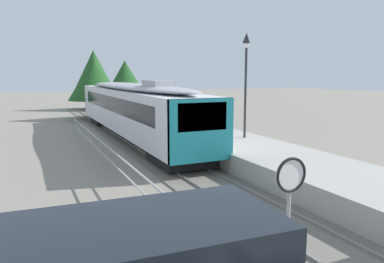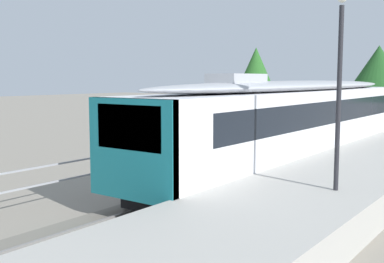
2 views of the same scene
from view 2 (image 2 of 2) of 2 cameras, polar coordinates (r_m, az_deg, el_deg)
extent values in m
plane|color=gray|center=(17.62, -3.90, -5.84)|extent=(160.00, 160.00, 0.00)
cube|color=#6B665B|center=(15.89, 4.46, -7.09)|extent=(3.20, 60.00, 0.06)
cube|color=slate|center=(16.25, 2.29, -6.51)|extent=(0.08, 60.00, 0.08)
cube|color=slate|center=(15.52, 6.73, -7.17)|extent=(0.08, 60.00, 0.08)
cube|color=silver|center=(20.50, 12.79, 1.29)|extent=(2.80, 20.61, 2.55)
cube|color=#19757F|center=(11.92, -7.25, -2.16)|extent=(2.80, 0.24, 2.55)
cube|color=black|center=(11.79, -7.55, 0.49)|extent=(2.13, 0.08, 1.12)
cube|color=black|center=(20.47, 12.82, 2.43)|extent=(2.82, 17.32, 0.92)
ellipsoid|color=#A8AAAF|center=(20.43, 12.90, 5.36)|extent=(2.69, 19.79, 0.44)
cube|color=#A8AAAF|center=(15.84, 5.43, 6.26)|extent=(1.10, 2.20, 0.36)
cube|color=#EAE5C6|center=(12.06, -7.41, -6.88)|extent=(1.00, 0.10, 0.20)
cube|color=black|center=(13.94, -0.59, -7.35)|extent=(2.24, 3.20, 0.55)
cube|color=black|center=(28.06, 19.19, -0.76)|extent=(2.24, 3.20, 0.55)
cube|color=#A8A59E|center=(14.40, 15.61, -7.01)|extent=(3.90, 60.00, 0.90)
cylinder|color=#232328|center=(12.40, 17.19, 3.67)|extent=(0.12, 0.12, 4.60)
cylinder|color=#9EA0A5|center=(16.96, -6.88, -4.20)|extent=(0.06, 0.06, 1.25)
cylinder|color=#9EA0A5|center=(24.23, 7.83, -1.03)|extent=(0.06, 0.06, 1.25)
cylinder|color=brown|center=(32.12, 21.22, 0.91)|extent=(0.36, 0.36, 1.82)
cone|color=#1E4C1E|center=(32.00, 21.43, 6.07)|extent=(5.04, 5.04, 3.96)
cylinder|color=brown|center=(43.40, 7.60, 2.77)|extent=(0.36, 0.36, 2.08)
cone|color=#286023|center=(43.32, 7.67, 7.07)|extent=(3.94, 3.94, 4.43)
camera|label=1|loc=(15.13, -70.85, 3.69)|focal=34.33mm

